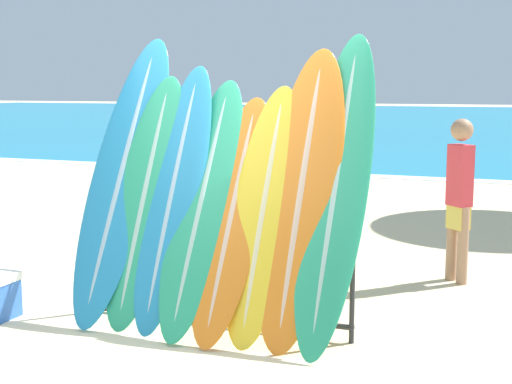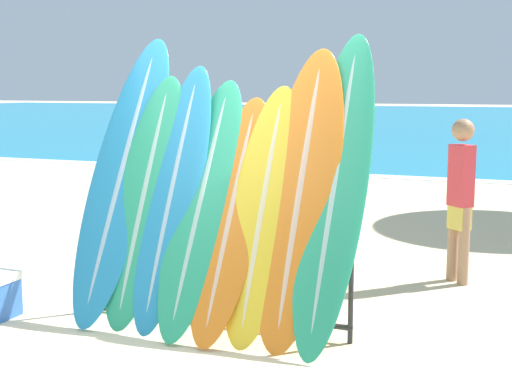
{
  "view_description": "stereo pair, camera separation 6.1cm",
  "coord_description": "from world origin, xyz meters",
  "px_view_note": "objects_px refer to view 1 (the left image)",
  "views": [
    {
      "loc": [
        2.55,
        -4.68,
        1.93
      ],
      "look_at": [
        0.23,
        1.23,
        1.0
      ],
      "focal_mm": 50.0,
      "sensor_mm": 36.0,
      "label": 1
    },
    {
      "loc": [
        2.61,
        -4.66,
        1.93
      ],
      "look_at": [
        0.23,
        1.23,
        1.0
      ],
      "focal_mm": 50.0,
      "sensor_mm": 36.0,
      "label": 2
    }
  ],
  "objects_px": {
    "surfboard_rack": "(220,264)",
    "surfboard_slot_0": "(123,174)",
    "surfboard_slot_4": "(232,215)",
    "surfboard_slot_5": "(264,211)",
    "person_mid_beach": "(459,194)",
    "surfboard_slot_3": "(202,203)",
    "surfboard_slot_6": "(302,192)",
    "surfboard_slot_2": "(174,194)",
    "surfboard_slot_1": "(146,198)",
    "surfboard_slot_7": "(336,186)",
    "person_near_water": "(333,163)"
  },
  "relations": [
    {
      "from": "surfboard_rack",
      "to": "person_mid_beach",
      "type": "distance_m",
      "value": 2.68
    },
    {
      "from": "person_mid_beach",
      "to": "surfboard_slot_1",
      "type": "bearing_deg",
      "value": 86.92
    },
    {
      "from": "surfboard_rack",
      "to": "surfboard_slot_7",
      "type": "bearing_deg",
      "value": 6.22
    },
    {
      "from": "surfboard_slot_5",
      "to": "surfboard_slot_2",
      "type": "bearing_deg",
      "value": 177.4
    },
    {
      "from": "surfboard_slot_2",
      "to": "surfboard_rack",
      "type": "bearing_deg",
      "value": -2.32
    },
    {
      "from": "surfboard_slot_7",
      "to": "person_mid_beach",
      "type": "height_order",
      "value": "surfboard_slot_7"
    },
    {
      "from": "surfboard_rack",
      "to": "surfboard_slot_5",
      "type": "height_order",
      "value": "surfboard_slot_5"
    },
    {
      "from": "surfboard_slot_0",
      "to": "surfboard_slot_3",
      "type": "xyz_separation_m",
      "value": [
        0.8,
        -0.1,
        -0.19
      ]
    },
    {
      "from": "surfboard_rack",
      "to": "surfboard_slot_1",
      "type": "relative_size",
      "value": 1.09
    },
    {
      "from": "surfboard_slot_2",
      "to": "surfboard_slot_5",
      "type": "bearing_deg",
      "value": -2.6
    },
    {
      "from": "surfboard_slot_2",
      "to": "person_mid_beach",
      "type": "bearing_deg",
      "value": 44.87
    },
    {
      "from": "surfboard_slot_4",
      "to": "surfboard_slot_6",
      "type": "xyz_separation_m",
      "value": [
        0.54,
        0.1,
        0.2
      ]
    },
    {
      "from": "surfboard_slot_0",
      "to": "surfboard_slot_6",
      "type": "relative_size",
      "value": 1.06
    },
    {
      "from": "surfboard_rack",
      "to": "surfboard_slot_3",
      "type": "height_order",
      "value": "surfboard_slot_3"
    },
    {
      "from": "surfboard_slot_7",
      "to": "person_mid_beach",
      "type": "bearing_deg",
      "value": 69.9
    },
    {
      "from": "surfboard_slot_3",
      "to": "person_near_water",
      "type": "xyz_separation_m",
      "value": [
        -0.04,
        4.12,
        -0.08
      ]
    },
    {
      "from": "surfboard_slot_7",
      "to": "person_near_water",
      "type": "height_order",
      "value": "surfboard_slot_7"
    },
    {
      "from": "surfboard_rack",
      "to": "surfboard_slot_3",
      "type": "xyz_separation_m",
      "value": [
        -0.15,
        -0.0,
        0.48
      ]
    },
    {
      "from": "surfboard_slot_0",
      "to": "surfboard_rack",
      "type": "bearing_deg",
      "value": -6.12
    },
    {
      "from": "surfboard_slot_2",
      "to": "surfboard_slot_6",
      "type": "height_order",
      "value": "surfboard_slot_6"
    },
    {
      "from": "surfboard_slot_1",
      "to": "surfboard_slot_5",
      "type": "xyz_separation_m",
      "value": [
        1.06,
        -0.02,
        -0.04
      ]
    },
    {
      "from": "surfboard_slot_5",
      "to": "surfboard_slot_6",
      "type": "relative_size",
      "value": 0.87
    },
    {
      "from": "surfboard_slot_2",
      "to": "surfboard_slot_5",
      "type": "distance_m",
      "value": 0.81
    },
    {
      "from": "person_near_water",
      "to": "surfboard_slot_3",
      "type": "bearing_deg",
      "value": -135.25
    },
    {
      "from": "surfboard_slot_4",
      "to": "surfboard_slot_3",
      "type": "bearing_deg",
      "value": 172.6
    },
    {
      "from": "surfboard_slot_5",
      "to": "person_mid_beach",
      "type": "distance_m",
      "value": 2.45
    },
    {
      "from": "surfboard_slot_0",
      "to": "surfboard_slot_6",
      "type": "xyz_separation_m",
      "value": [
        1.62,
        -0.05,
        -0.06
      ]
    },
    {
      "from": "surfboard_slot_6",
      "to": "surfboard_slot_7",
      "type": "xyz_separation_m",
      "value": [
        0.26,
        0.05,
        0.06
      ]
    },
    {
      "from": "surfboard_rack",
      "to": "person_near_water",
      "type": "distance_m",
      "value": 4.15
    },
    {
      "from": "surfboard_slot_3",
      "to": "surfboard_rack",
      "type": "bearing_deg",
      "value": 1.2
    },
    {
      "from": "surfboard_slot_0",
      "to": "person_mid_beach",
      "type": "xyz_separation_m",
      "value": [
        2.6,
        1.98,
        -0.3
      ]
    },
    {
      "from": "person_mid_beach",
      "to": "surfboard_slot_4",
      "type": "bearing_deg",
      "value": 99.38
    },
    {
      "from": "surfboard_slot_2",
      "to": "surfboard_slot_4",
      "type": "relative_size",
      "value": 1.15
    },
    {
      "from": "surfboard_slot_4",
      "to": "surfboard_slot_6",
      "type": "height_order",
      "value": "surfboard_slot_6"
    },
    {
      "from": "surfboard_slot_2",
      "to": "surfboard_slot_4",
      "type": "distance_m",
      "value": 0.57
    },
    {
      "from": "surfboard_slot_0",
      "to": "surfboard_slot_7",
      "type": "bearing_deg",
      "value": -0.01
    },
    {
      "from": "surfboard_slot_4",
      "to": "person_near_water",
      "type": "relative_size",
      "value": 1.1
    },
    {
      "from": "surfboard_slot_2",
      "to": "surfboard_slot_3",
      "type": "distance_m",
      "value": 0.28
    },
    {
      "from": "surfboard_rack",
      "to": "surfboard_slot_5",
      "type": "xyz_separation_m",
      "value": [
        0.39,
        -0.02,
        0.46
      ]
    },
    {
      "from": "surfboard_slot_6",
      "to": "surfboard_slot_1",
      "type": "bearing_deg",
      "value": -177.56
    },
    {
      "from": "surfboard_slot_4",
      "to": "surfboard_slot_5",
      "type": "distance_m",
      "value": 0.26
    },
    {
      "from": "surfboard_slot_3",
      "to": "person_mid_beach",
      "type": "xyz_separation_m",
      "value": [
        1.8,
        2.08,
        -0.12
      ]
    },
    {
      "from": "surfboard_slot_5",
      "to": "person_mid_beach",
      "type": "relative_size",
      "value": 1.2
    },
    {
      "from": "surfboard_slot_3",
      "to": "surfboard_slot_6",
      "type": "distance_m",
      "value": 0.83
    },
    {
      "from": "surfboard_rack",
      "to": "surfboard_slot_0",
      "type": "relative_size",
      "value": 0.93
    },
    {
      "from": "surfboard_slot_0",
      "to": "surfboard_slot_1",
      "type": "height_order",
      "value": "surfboard_slot_0"
    },
    {
      "from": "surfboard_slot_4",
      "to": "surfboard_slot_5",
      "type": "height_order",
      "value": "surfboard_slot_5"
    },
    {
      "from": "surfboard_slot_2",
      "to": "surfboard_slot_3",
      "type": "bearing_deg",
      "value": -4.26
    },
    {
      "from": "surfboard_rack",
      "to": "surfboard_slot_1",
      "type": "bearing_deg",
      "value": -179.91
    },
    {
      "from": "surfboard_slot_7",
      "to": "person_near_water",
      "type": "relative_size",
      "value": 1.41
    }
  ]
}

